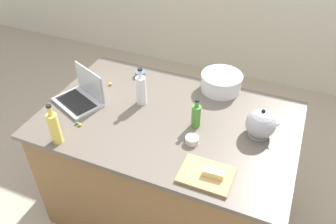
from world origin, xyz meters
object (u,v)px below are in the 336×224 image
at_px(ramekin_small, 192,140).
at_px(ramekin_medium, 140,74).
at_px(butter_stick_left, 213,174).
at_px(bottle_oil, 54,128).
at_px(kettle, 261,124).
at_px(bottle_vinegar, 141,90).
at_px(bottle_olive, 196,115).
at_px(mixing_bowl_large, 221,82).
at_px(laptop, 82,96).
at_px(cutting_board, 206,175).

bearing_deg(ramekin_small, ramekin_medium, 138.50).
bearing_deg(butter_stick_left, ramekin_medium, 136.86).
distance_m(bottle_oil, kettle, 1.19).
distance_m(bottle_vinegar, bottle_olive, 0.42).
relative_size(mixing_bowl_large, bottle_olive, 1.44).
distance_m(kettle, ramekin_medium, 0.99).
bearing_deg(ramekin_medium, bottle_olive, -33.26).
height_order(bottle_oil, ramekin_medium, bottle_oil).
bearing_deg(bottle_olive, mixing_bowl_large, 85.37).
distance_m(bottle_oil, bottle_vinegar, 0.60).
relative_size(laptop, butter_stick_left, 3.38).
xyz_separation_m(mixing_bowl_large, bottle_vinegar, (-0.44, -0.35, 0.04)).
xyz_separation_m(mixing_bowl_large, kettle, (0.34, -0.36, 0.01)).
bearing_deg(bottle_oil, butter_stick_left, 5.18).
xyz_separation_m(bottle_olive, cutting_board, (0.18, -0.37, -0.07)).
distance_m(bottle_vinegar, cutting_board, 0.75).
relative_size(mixing_bowl_large, ramekin_small, 3.60).
bearing_deg(ramekin_medium, kettle, -17.81).
height_order(bottle_vinegar, ramekin_small, bottle_vinegar).
relative_size(mixing_bowl_large, ramekin_medium, 3.79).
bearing_deg(mixing_bowl_large, bottle_olive, -94.63).
xyz_separation_m(butter_stick_left, ramekin_small, (-0.19, 0.21, -0.02)).
bearing_deg(bottle_vinegar, bottle_oil, -118.44).
height_order(mixing_bowl_large, butter_stick_left, mixing_bowl_large).
xyz_separation_m(ramekin_small, ramekin_medium, (-0.60, 0.53, -0.00)).
bearing_deg(kettle, laptop, -173.57).
distance_m(bottle_oil, bottle_olive, 0.83).
height_order(bottle_oil, ramekin_small, bottle_oil).
xyz_separation_m(bottle_olive, kettle, (0.38, 0.07, -0.00)).
xyz_separation_m(bottle_oil, cutting_board, (0.88, 0.08, -0.10)).
xyz_separation_m(bottle_olive, ramekin_medium, (-0.57, 0.37, -0.06)).
xyz_separation_m(laptop, bottle_vinegar, (0.38, 0.14, 0.06)).
xyz_separation_m(cutting_board, ramekin_small, (-0.15, 0.21, 0.01)).
relative_size(kettle, ramekin_small, 2.66).
height_order(ramekin_small, ramekin_medium, ramekin_small).
bearing_deg(mixing_bowl_large, ramekin_small, -90.46).
distance_m(cutting_board, butter_stick_left, 0.05).
bearing_deg(laptop, bottle_vinegar, 20.43).
relative_size(bottle_olive, ramekin_small, 2.50).
relative_size(laptop, mixing_bowl_large, 1.29).
height_order(kettle, cutting_board, kettle).
bearing_deg(bottle_oil, kettle, 25.84).
height_order(bottle_vinegar, bottle_olive, bottle_vinegar).
bearing_deg(mixing_bowl_large, ramekin_medium, -174.33).
relative_size(laptop, ramekin_small, 4.63).
bearing_deg(cutting_board, ramekin_small, 126.25).
height_order(bottle_vinegar, ramekin_medium, bottle_vinegar).
relative_size(butter_stick_left, ramekin_medium, 1.44).
bearing_deg(bottle_vinegar, kettle, -0.68).
bearing_deg(kettle, ramekin_medium, 162.19).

